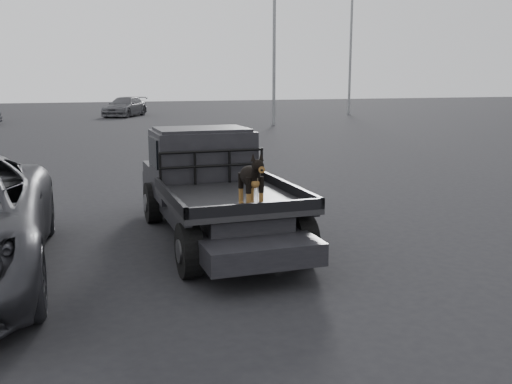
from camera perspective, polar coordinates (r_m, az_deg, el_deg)
name	(u,v)px	position (r m, az deg, el deg)	size (l,w,h in m)	color
ground	(273,279)	(7.80, 1.75, -8.73)	(120.00, 120.00, 0.00)	black
flatbed_ute	(216,213)	(9.58, -4.01, -2.06)	(2.00, 5.40, 0.92)	black
ute_cab	(202,152)	(10.33, -5.43, 3.97)	(1.72, 1.30, 0.88)	black
headache_rack	(212,167)	(9.63, -4.38, 2.46)	(1.80, 0.08, 0.55)	black
dog	(251,181)	(7.84, -0.53, 1.15)	(0.32, 0.60, 0.74)	black
distant_car_b	(125,107)	(41.60, -12.98, 8.31)	(1.89, 4.64, 1.35)	#4B4C50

